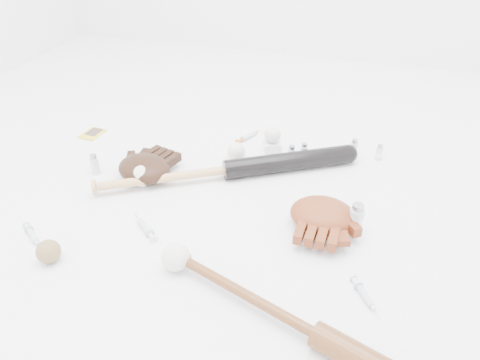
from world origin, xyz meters
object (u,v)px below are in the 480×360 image
(bat_dark, at_px, (227,170))
(glove_dark, at_px, (144,168))
(pedestal, at_px, (272,146))
(bat_wood, at_px, (318,335))

(bat_dark, relative_size, glove_dark, 4.21)
(bat_dark, height_order, pedestal, bat_dark)
(glove_dark, bearing_deg, bat_wood, -21.23)
(glove_dark, bearing_deg, pedestal, 55.74)
(glove_dark, xyz_separation_m, pedestal, (0.38, 0.32, -0.02))
(bat_wood, distance_m, pedestal, 0.89)
(bat_dark, bearing_deg, glove_dark, 166.28)
(bat_dark, height_order, bat_wood, bat_dark)
(bat_dark, relative_size, bat_wood, 1.10)
(glove_dark, bearing_deg, bat_dark, 32.30)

